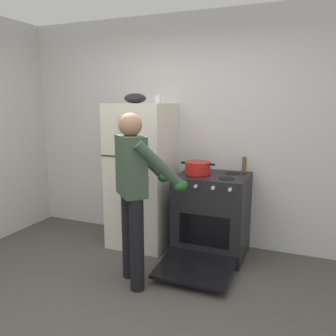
{
  "coord_description": "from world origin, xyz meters",
  "views": [
    {
      "loc": [
        1.34,
        -2.01,
        1.69
      ],
      "look_at": [
        -0.01,
        1.32,
        1.0
      ],
      "focal_mm": 36.82,
      "sensor_mm": 36.0,
      "label": 1
    }
  ],
  "objects_px": {
    "pepper_mill": "(244,165)",
    "stove_range": "(212,216)",
    "refrigerator": "(142,175)",
    "person_cook": "(136,184)",
    "coffee_mug": "(158,99)",
    "mixing_bowl": "(135,98)",
    "red_pot": "(198,168)"
  },
  "relations": [
    {
      "from": "pepper_mill",
      "to": "stove_range",
      "type": "bearing_deg",
      "value": -144.0
    },
    {
      "from": "refrigerator",
      "to": "person_cook",
      "type": "distance_m",
      "value": 0.96
    },
    {
      "from": "pepper_mill",
      "to": "coffee_mug",
      "type": "bearing_deg",
      "value": -171.23
    },
    {
      "from": "pepper_mill",
      "to": "mixing_bowl",
      "type": "height_order",
      "value": "mixing_bowl"
    },
    {
      "from": "refrigerator",
      "to": "mixing_bowl",
      "type": "bearing_deg",
      "value": 179.78
    },
    {
      "from": "person_cook",
      "to": "mixing_bowl",
      "type": "distance_m",
      "value": 1.26
    },
    {
      "from": "person_cook",
      "to": "pepper_mill",
      "type": "xyz_separation_m",
      "value": [
        0.79,
        1.08,
        0.05
      ]
    },
    {
      "from": "coffee_mug",
      "to": "stove_range",
      "type": "bearing_deg",
      "value": -5.77
    },
    {
      "from": "refrigerator",
      "to": "coffee_mug",
      "type": "xyz_separation_m",
      "value": [
        0.18,
        0.05,
        0.89
      ]
    },
    {
      "from": "stove_range",
      "to": "person_cook",
      "type": "relative_size",
      "value": 0.76
    },
    {
      "from": "stove_range",
      "to": "pepper_mill",
      "type": "bearing_deg",
      "value": 36.0
    },
    {
      "from": "red_pot",
      "to": "coffee_mug",
      "type": "xyz_separation_m",
      "value": [
        -0.51,
        0.1,
        0.74
      ]
    },
    {
      "from": "refrigerator",
      "to": "pepper_mill",
      "type": "height_order",
      "value": "refrigerator"
    },
    {
      "from": "red_pot",
      "to": "pepper_mill",
      "type": "xyz_separation_m",
      "value": [
        0.46,
        0.25,
        0.02
      ]
    },
    {
      "from": "red_pot",
      "to": "mixing_bowl",
      "type": "distance_m",
      "value": 1.08
    },
    {
      "from": "person_cook",
      "to": "pepper_mill",
      "type": "height_order",
      "value": "person_cook"
    },
    {
      "from": "refrigerator",
      "to": "coffee_mug",
      "type": "bearing_deg",
      "value": 15.4
    },
    {
      "from": "refrigerator",
      "to": "coffee_mug",
      "type": "relative_size",
      "value": 14.96
    },
    {
      "from": "person_cook",
      "to": "mixing_bowl",
      "type": "xyz_separation_m",
      "value": [
        -0.45,
        0.88,
        0.78
      ]
    },
    {
      "from": "pepper_mill",
      "to": "person_cook",
      "type": "bearing_deg",
      "value": -126.11
    },
    {
      "from": "coffee_mug",
      "to": "pepper_mill",
      "type": "distance_m",
      "value": 1.22
    },
    {
      "from": "red_pot",
      "to": "coffee_mug",
      "type": "distance_m",
      "value": 0.9
    },
    {
      "from": "person_cook",
      "to": "coffee_mug",
      "type": "bearing_deg",
      "value": 101.13
    },
    {
      "from": "mixing_bowl",
      "to": "stove_range",
      "type": "bearing_deg",
      "value": -1.1
    },
    {
      "from": "stove_range",
      "to": "red_pot",
      "type": "height_order",
      "value": "red_pot"
    },
    {
      "from": "refrigerator",
      "to": "person_cook",
      "type": "xyz_separation_m",
      "value": [
        0.37,
        -0.88,
        0.12
      ]
    },
    {
      "from": "red_pot",
      "to": "person_cook",
      "type": "bearing_deg",
      "value": -111.59
    },
    {
      "from": "stove_range",
      "to": "coffee_mug",
      "type": "relative_size",
      "value": 10.91
    },
    {
      "from": "person_cook",
      "to": "red_pot",
      "type": "xyz_separation_m",
      "value": [
        0.33,
        0.83,
        0.03
      ]
    },
    {
      "from": "red_pot",
      "to": "pepper_mill",
      "type": "bearing_deg",
      "value": 28.52
    },
    {
      "from": "stove_range",
      "to": "pepper_mill",
      "type": "xyz_separation_m",
      "value": [
        0.3,
        0.22,
        0.56
      ]
    },
    {
      "from": "person_cook",
      "to": "red_pot",
      "type": "distance_m",
      "value": 0.9
    }
  ]
}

